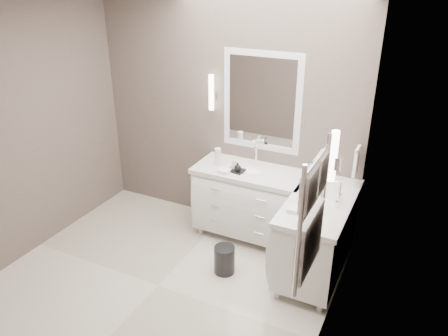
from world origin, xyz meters
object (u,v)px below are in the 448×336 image
at_px(towel_ladder, 311,221).
at_px(waste_bin, 224,260).
at_px(vanity_back, 250,199).
at_px(vanity_right, 318,232).

height_order(towel_ladder, waste_bin, towel_ladder).
xyz_separation_m(vanity_back, towel_ladder, (1.10, -1.63, 0.91)).
bearing_deg(vanity_right, waste_bin, -153.84).
distance_m(vanity_back, vanity_right, 0.93).
bearing_deg(towel_ladder, vanity_right, 99.84).
xyz_separation_m(vanity_right, towel_ladder, (0.23, -1.30, 0.91)).
distance_m(towel_ladder, waste_bin, 1.86).
distance_m(vanity_back, waste_bin, 0.81).
bearing_deg(waste_bin, vanity_back, 93.43).
height_order(vanity_back, vanity_right, same).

